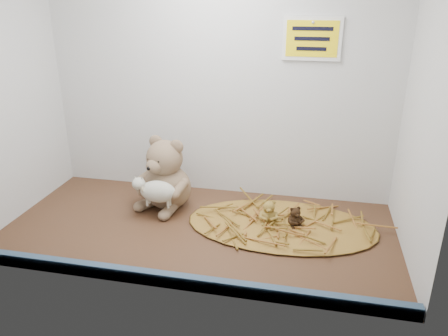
% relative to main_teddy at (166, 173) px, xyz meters
% --- Properties ---
extents(alcove_shell, '(1.20, 0.60, 0.90)m').
position_rel_main_teddy_xyz_m(alcove_shell, '(0.14, -0.05, 0.33)').
color(alcove_shell, '#3A2214').
rests_on(alcove_shell, ground).
extents(front_rail, '(1.19, 0.02, 0.04)m').
position_rel_main_teddy_xyz_m(front_rail, '(0.14, -0.42, -0.10)').
color(front_rail, '#324760').
rests_on(front_rail, shelf_floor).
extents(straw_bed, '(0.60, 0.35, 0.01)m').
position_rel_main_teddy_xyz_m(straw_bed, '(0.39, -0.06, -0.12)').
color(straw_bed, brown).
rests_on(straw_bed, shelf_floor).
extents(main_teddy, '(0.26, 0.27, 0.25)m').
position_rel_main_teddy_xyz_m(main_teddy, '(0.00, 0.00, 0.00)').
color(main_teddy, '#94755B').
rests_on(main_teddy, shelf_floor).
extents(toy_lamb, '(0.15, 0.09, 0.10)m').
position_rel_main_teddy_xyz_m(toy_lamb, '(-0.00, -0.09, -0.03)').
color(toy_lamb, silver).
rests_on(toy_lamb, main_teddy).
extents(mini_teddy_tan, '(0.07, 0.07, 0.08)m').
position_rel_main_teddy_xyz_m(mini_teddy_tan, '(0.35, -0.06, -0.07)').
color(mini_teddy_tan, olive).
rests_on(mini_teddy_tan, straw_bed).
extents(mini_teddy_brown, '(0.07, 0.07, 0.06)m').
position_rel_main_teddy_xyz_m(mini_teddy_brown, '(0.44, -0.07, -0.08)').
color(mini_teddy_brown, black).
rests_on(mini_teddy_brown, straw_bed).
extents(wall_sign, '(0.16, 0.01, 0.11)m').
position_rel_main_teddy_xyz_m(wall_sign, '(0.44, 0.16, 0.43)').
color(wall_sign, '#DDBF0B').
rests_on(wall_sign, back_wall).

